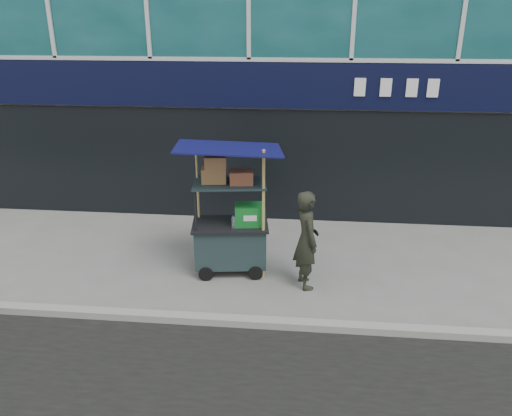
# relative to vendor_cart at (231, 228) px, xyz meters

# --- Properties ---
(ground) EXTENTS (80.00, 80.00, 0.00)m
(ground) POSITION_rel_vendor_cart_xyz_m (0.05, -1.46, -0.81)
(ground) COLOR slate
(ground) RESTS_ON ground
(curb) EXTENTS (80.00, 0.18, 0.12)m
(curb) POSITION_rel_vendor_cart_xyz_m (0.05, -1.66, -0.75)
(curb) COLOR gray
(curb) RESTS_ON ground
(vendor_cart) EXTENTS (1.86, 1.42, 2.32)m
(vendor_cart) POSITION_rel_vendor_cart_xyz_m (0.00, 0.00, 0.00)
(vendor_cart) COLOR #19282A
(vendor_cart) RESTS_ON ground
(vendor_man) EXTENTS (0.57, 0.70, 1.67)m
(vendor_man) POSITION_rel_vendor_cart_xyz_m (1.29, -0.40, 0.02)
(vendor_man) COLOR black
(vendor_man) RESTS_ON ground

